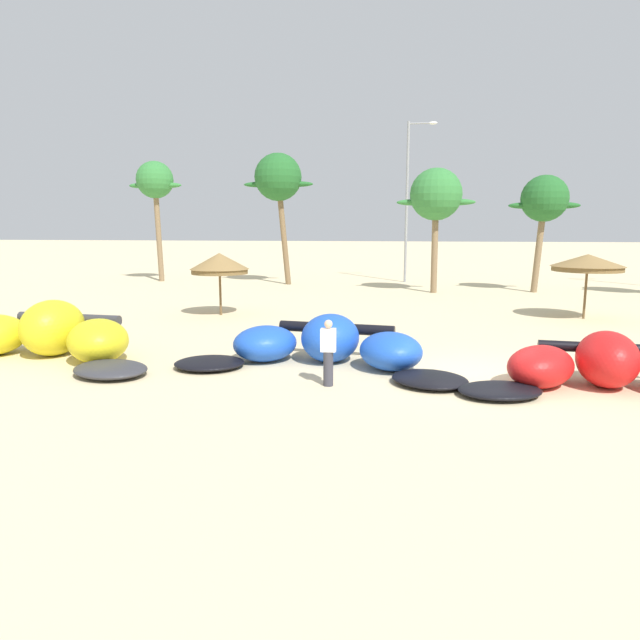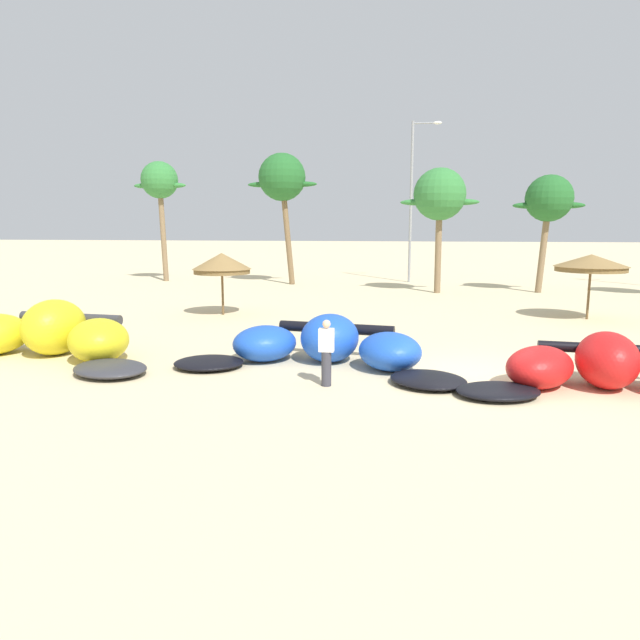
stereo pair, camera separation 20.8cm
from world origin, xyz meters
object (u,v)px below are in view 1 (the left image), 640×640
object	(u,v)px
kite_left_of_center	(611,369)
palm_leftmost	(155,183)
palm_left_of_gap	(436,196)
beach_umbrella_middle	(588,263)
palm_left	(278,179)
palm_center_left	(544,200)
kite_far_left	(43,337)
person_near_kites	(328,353)
lamppost_west	(409,195)
kite_left	(326,346)
beach_umbrella_near_van	(219,263)

from	to	relation	value
kite_left_of_center	palm_leftmost	xyz separation A→B (m)	(-21.77, 23.86, 6.23)
palm_left_of_gap	beach_umbrella_middle	bearing A→B (deg)	-56.09
palm_left	palm_center_left	size ratio (longest dim) A/B	1.27
palm_leftmost	palm_center_left	size ratio (longest dim) A/B	1.22
kite_left_of_center	palm_left_of_gap	world-z (taller)	palm_left_of_gap
kite_far_left	beach_umbrella_middle	distance (m)	20.44
person_near_kites	palm_center_left	bearing A→B (deg)	65.52
kite_left_of_center	lamppost_west	bearing A→B (deg)	100.01
kite_left	palm_left_of_gap	bearing A→B (deg)	77.98
kite_far_left	beach_umbrella_middle	bearing A→B (deg)	28.93
palm_left_of_gap	lamppost_west	bearing A→B (deg)	103.14
palm_center_left	beach_umbrella_near_van	bearing A→B (deg)	-145.24
kite_left_of_center	person_near_kites	size ratio (longest dim) A/B	4.51
palm_left_of_gap	person_near_kites	bearing A→B (deg)	-99.90
beach_umbrella_near_van	person_near_kites	world-z (taller)	beach_umbrella_near_van
palm_leftmost	person_near_kites	bearing A→B (deg)	-58.08
lamppost_west	beach_umbrella_near_van	bearing A→B (deg)	-116.86
kite_left_of_center	palm_leftmost	size ratio (longest dim) A/B	0.89
beach_umbrella_middle	palm_left_of_gap	distance (m)	10.79
palm_left_of_gap	palm_center_left	distance (m)	6.23
kite_far_left	kite_left	xyz separation A→B (m)	(8.25, 0.45, -0.11)
kite_left	palm_leftmost	size ratio (longest dim) A/B	1.00
kite_left	palm_leftmost	world-z (taller)	palm_leftmost
kite_left	lamppost_west	bearing A→B (deg)	84.39
beach_umbrella_middle	palm_leftmost	bearing A→B (deg)	152.15
beach_umbrella_middle	palm_left_of_gap	size ratio (longest dim) A/B	0.41
beach_umbrella_near_van	beach_umbrella_middle	xyz separation A→B (m)	(15.32, 1.22, 0.10)
beach_umbrella_middle	palm_left_of_gap	bearing A→B (deg)	123.91
beach_umbrella_near_van	lamppost_west	xyz separation A→B (m)	(8.11, 16.01, 3.67)
palm_leftmost	palm_left_of_gap	size ratio (longest dim) A/B	1.16
person_near_kites	beach_umbrella_near_van	bearing A→B (deg)	120.61
kite_left_of_center	beach_umbrella_near_van	size ratio (longest dim) A/B	2.72
kite_far_left	lamppost_west	size ratio (longest dim) A/B	0.80
person_near_kites	palm_left	bearing A→B (deg)	105.16
palm_center_left	kite_left_of_center	bearing A→B (deg)	-98.40
lamppost_west	person_near_kites	bearing A→B (deg)	-94.45
kite_left	beach_umbrella_near_van	distance (m)	10.14
palm_center_left	lamppost_west	distance (m)	9.17
person_near_kites	lamppost_west	size ratio (longest dim) A/B	0.15
kite_left	beach_umbrella_near_van	xyz separation A→B (m)	(-5.73, 8.18, 1.72)
kite_left	palm_leftmost	distance (m)	27.53
palm_left	palm_center_left	world-z (taller)	palm_left
beach_umbrella_near_van	palm_left_of_gap	world-z (taller)	palm_left_of_gap
kite_left_of_center	palm_center_left	xyz separation A→B (m)	(3.04, 20.61, 4.75)
kite_far_left	kite_left_of_center	size ratio (longest dim) A/B	1.16
kite_left_of_center	lamppost_west	world-z (taller)	lamppost_west
beach_umbrella_near_van	palm_left	distance (m)	14.08
kite_far_left	palm_center_left	bearing A→B (deg)	47.00
kite_left	kite_left_of_center	distance (m)	7.08
lamppost_west	beach_umbrella_middle	bearing A→B (deg)	-64.01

